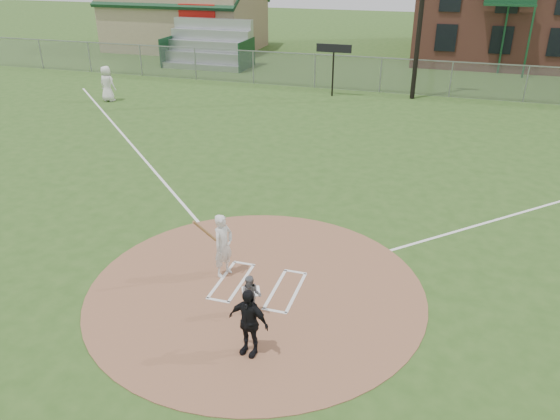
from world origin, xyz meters
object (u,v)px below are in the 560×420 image
(catcher, at_px, (251,296))
(ondeck_player, at_px, (107,84))
(batter_at_plate, at_px, (223,245))
(umpire, at_px, (248,322))
(home_plate, at_px, (251,291))

(catcher, height_order, ondeck_player, ondeck_player)
(catcher, xyz_separation_m, batter_at_plate, (-1.27, 1.44, 0.35))
(umpire, distance_m, ondeck_player, 23.04)
(umpire, height_order, ondeck_player, ondeck_player)
(home_plate, distance_m, catcher, 1.06)
(ondeck_player, bearing_deg, batter_at_plate, 138.42)
(home_plate, distance_m, umpire, 2.36)
(home_plate, distance_m, batter_at_plate, 1.39)
(catcher, xyz_separation_m, ondeck_player, (-14.46, 16.35, 0.44))
(ondeck_player, relative_size, batter_at_plate, 1.09)
(home_plate, bearing_deg, ondeck_player, 132.40)
(catcher, bearing_deg, ondeck_player, 120.79)
(home_plate, xyz_separation_m, umpire, (0.73, -2.12, 0.76))
(ondeck_player, xyz_separation_m, batter_at_plate, (13.19, -14.91, -0.09))
(home_plate, xyz_separation_m, ondeck_player, (-14.14, 15.48, 0.94))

